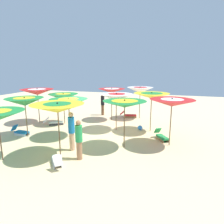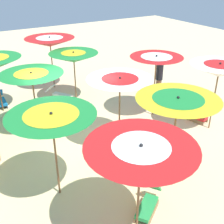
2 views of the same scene
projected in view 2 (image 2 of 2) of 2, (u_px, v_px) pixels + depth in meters
The scene contains 16 objects.
ground at pixel (72, 135), 10.00m from camera, with size 38.72×38.72×0.04m, color beige.
beach_umbrella_0 at pixel (141, 154), 5.28m from camera, with size 2.16×2.16×2.42m.
beach_umbrella_1 at pixel (178, 104), 7.13m from camera, with size 2.14×2.14×2.43m.
beach_umbrella_2 at pixel (219, 70), 9.42m from camera, with size 1.97×1.97×2.48m.
beach_umbrella_3 at pixel (52, 120), 6.47m from camera, with size 2.08×2.08×2.39m.
beach_umbrella_4 at pixel (120, 85), 8.62m from camera, with size 2.03×2.03×2.35m.
beach_umbrella_5 at pixel (156, 61), 10.36m from camera, with size 1.95×1.95×2.42m.
beach_umbrella_7 at pixel (32, 79), 9.33m from camera, with size 2.11×2.11×2.24m.
beach_umbrella_8 at pixel (74, 57), 11.72m from camera, with size 2.04×2.04×2.18m.
beach_umbrella_11 at pixel (50, 42), 12.87m from camera, with size 2.25×2.25×2.46m.
lounger_0 at pixel (148, 205), 6.82m from camera, with size 0.89×1.09×0.57m.
lounger_2 at pixel (192, 114), 10.95m from camera, with size 1.34×0.67×0.54m.
lounger_3 at pixel (61, 95), 12.60m from camera, with size 1.27×0.98×0.59m.
lounger_4 at pixel (1, 101), 12.02m from camera, with size 1.08×0.41×0.58m.
beachgoer_0 at pixel (159, 77), 12.42m from camera, with size 0.30×0.30×1.82m.
beach_ball at pixel (156, 158), 8.56m from camera, with size 0.31×0.31×0.31m, color #337FE5.
Camera 2 is at (-7.99, 3.22, 5.32)m, focal length 45.64 mm.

